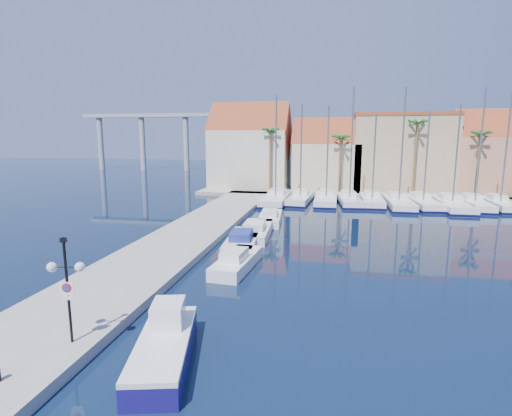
{
  "coord_description": "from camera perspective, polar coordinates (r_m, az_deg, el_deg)",
  "views": [
    {
      "loc": [
        2.95,
        -15.91,
        8.53
      ],
      "look_at": [
        -2.89,
        14.57,
        3.0
      ],
      "focal_mm": 28.0,
      "sensor_mm": 36.0,
      "label": 1
    }
  ],
  "objects": [
    {
      "name": "fishing_boat",
      "position": [
        16.57,
        -12.9,
        -18.54
      ],
      "size": [
        3.17,
        5.96,
        1.99
      ],
      "rotation": [
        0.0,
        0.0,
        0.24
      ],
      "color": "navy",
      "rests_on": "ground"
    },
    {
      "name": "palm_1",
      "position": [
        57.93,
        12.05,
        9.5
      ],
      "size": [
        2.6,
        2.6,
        9.15
      ],
      "color": "brown",
      "rests_on": "shore_north"
    },
    {
      "name": "palm_2",
      "position": [
        58.98,
        22.06,
        10.83
      ],
      "size": [
        2.6,
        2.6,
        11.15
      ],
      "color": "brown",
      "rests_on": "shore_north"
    },
    {
      "name": "sailboat_0",
      "position": [
        52.85,
        2.91,
        1.44
      ],
      "size": [
        3.08,
        11.49,
        13.78
      ],
      "rotation": [
        0.0,
        0.0,
        -0.0
      ],
      "color": "white",
      "rests_on": "ground"
    },
    {
      "name": "motorboat_west_2",
      "position": [
        34.78,
        -0.05,
        -3.23
      ],
      "size": [
        2.8,
        7.57,
        1.4
      ],
      "rotation": [
        0.0,
        0.0,
        0.06
      ],
      "color": "white",
      "rests_on": "ground"
    },
    {
      "name": "shore_north",
      "position": [
        64.83,
        17.01,
        2.32
      ],
      "size": [
        54.0,
        16.0,
        0.5
      ],
      "primitive_type": "cube",
      "color": "gray",
      "rests_on": "ground"
    },
    {
      "name": "sailboat_7",
      "position": [
        53.94,
        26.07,
        0.58
      ],
      "size": [
        3.27,
        11.6,
        12.37
      ],
      "rotation": [
        0.0,
        0.0,
        -0.02
      ],
      "color": "white",
      "rests_on": "ground"
    },
    {
      "name": "building_1",
      "position": [
        63.0,
        10.05,
        7.01
      ],
      "size": [
        10.3,
        8.0,
        11.0
      ],
      "color": "beige",
      "rests_on": "shore_north"
    },
    {
      "name": "sailboat_3",
      "position": [
        52.74,
        13.13,
        1.23
      ],
      "size": [
        3.15,
        9.39,
        14.62
      ],
      "rotation": [
        0.0,
        0.0,
        0.08
      ],
      "color": "white",
      "rests_on": "ground"
    },
    {
      "name": "sailboat_4",
      "position": [
        53.36,
        16.18,
        1.13
      ],
      "size": [
        2.66,
        9.78,
        11.36
      ],
      "rotation": [
        0.0,
        0.0,
        -0.01
      ],
      "color": "white",
      "rests_on": "ground"
    },
    {
      "name": "palm_3",
      "position": [
        60.97,
        29.44,
        8.89
      ],
      "size": [
        2.6,
        2.6,
        9.65
      ],
      "color": "brown",
      "rests_on": "shore_north"
    },
    {
      "name": "viaduct",
      "position": [
        106.56,
        -12.61,
        10.79
      ],
      "size": [
        48.0,
        2.2,
        14.45
      ],
      "color": "#9E9E99",
      "rests_on": "ground"
    },
    {
      "name": "building_2",
      "position": [
        64.74,
        19.95,
        7.5
      ],
      "size": [
        14.2,
        10.2,
        11.5
      ],
      "color": "tan",
      "rests_on": "shore_north"
    },
    {
      "name": "sailboat_5",
      "position": [
        52.61,
        19.62,
        0.84
      ],
      "size": [
        2.87,
        10.68,
        14.29
      ],
      "rotation": [
        0.0,
        0.0,
        0.0
      ],
      "color": "white",
      "rests_on": "ground"
    },
    {
      "name": "quay_west",
      "position": [
        32.81,
        -10.93,
        -4.7
      ],
      "size": [
        6.0,
        77.0,
        0.5
      ],
      "primitive_type": "cube",
      "color": "gray",
      "rests_on": "ground"
    },
    {
      "name": "ground",
      "position": [
        18.3,
        0.33,
        -17.69
      ],
      "size": [
        260.0,
        260.0,
        0.0
      ],
      "primitive_type": "plane",
      "color": "black",
      "rests_on": "ground"
    },
    {
      "name": "motorboat_west_1",
      "position": [
        31.46,
        -1.98,
        -4.68
      ],
      "size": [
        2.84,
        7.21,
        1.4
      ],
      "rotation": [
        0.0,
        0.0,
        0.08
      ],
      "color": "white",
      "rests_on": "ground"
    },
    {
      "name": "sailboat_8",
      "position": [
        55.25,
        28.65,
        0.62
      ],
      "size": [
        3.12,
        9.87,
        14.3
      ],
      "rotation": [
        0.0,
        0.0,
        -0.06
      ],
      "color": "white",
      "rests_on": "ground"
    },
    {
      "name": "motorboat_west_3",
      "position": [
        40.37,
        2.05,
        -1.36
      ],
      "size": [
        2.61,
        6.73,
        1.4
      ],
      "rotation": [
        0.0,
        0.0,
        0.08
      ],
      "color": "white",
      "rests_on": "ground"
    },
    {
      "name": "sailboat_6",
      "position": [
        53.78,
        22.6,
        0.81
      ],
      "size": [
        3.42,
        10.39,
        11.57
      ],
      "rotation": [
        0.0,
        0.0,
        0.07
      ],
      "color": "white",
      "rests_on": "ground"
    },
    {
      "name": "building_0",
      "position": [
        64.26,
        -0.79,
        8.32
      ],
      "size": [
        12.3,
        9.0,
        13.5
      ],
      "color": "beige",
      "rests_on": "shore_north"
    },
    {
      "name": "motorboat_west_0",
      "position": [
        26.39,
        -2.77,
        -7.61
      ],
      "size": [
        2.42,
        6.13,
        1.4
      ],
      "rotation": [
        0.0,
        0.0,
        -0.09
      ],
      "color": "white",
      "rests_on": "ground"
    },
    {
      "name": "sailboat_2",
      "position": [
        52.96,
        10.01,
        1.31
      ],
      "size": [
        2.91,
        10.41,
        12.41
      ],
      "rotation": [
        0.0,
        0.0,
        -0.02
      ],
      "color": "white",
      "rests_on": "ground"
    },
    {
      "name": "sailboat_9",
      "position": [
        56.35,
        31.35,
        0.55
      ],
      "size": [
        2.67,
        9.16,
        13.65
      ],
      "rotation": [
        0.0,
        0.0,
        -0.03
      ],
      "color": "white",
      "rests_on": "ground"
    },
    {
      "name": "building_3",
      "position": [
        66.72,
        30.35,
        6.44
      ],
      "size": [
        10.3,
        8.0,
        12.0
      ],
      "color": "tan",
      "rests_on": "shore_north"
    },
    {
      "name": "palm_0",
      "position": [
        58.6,
        2.1,
        10.63
      ],
      "size": [
        2.6,
        2.6,
        10.15
      ],
      "color": "brown",
      "rests_on": "shore_north"
    },
    {
      "name": "sailboat_1",
      "position": [
        52.98,
        6.42,
        1.42
      ],
      "size": [
        3.27,
        9.8,
        12.54
      ],
      "rotation": [
        0.0,
        0.0,
        -0.08
      ],
      "color": "white",
      "rests_on": "ground"
    },
    {
      "name": "lamp_post",
      "position": [
        17.21,
        -25.47,
        -8.56
      ],
      "size": [
        1.44,
        0.6,
        4.29
      ],
      "rotation": [
        0.0,
        0.0,
        0.2
      ],
      "color": "black",
      "rests_on": "quay_west"
    }
  ]
}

